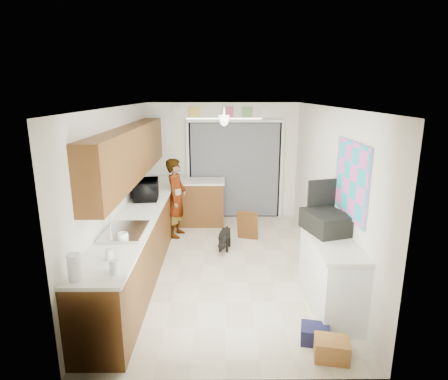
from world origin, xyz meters
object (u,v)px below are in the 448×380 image
object	(u,v)px
microwave	(146,189)
navy_crate	(315,334)
paper_towel_roll	(74,267)
man	(176,198)
cardboard_box	(332,349)
suitcase	(326,222)
dog	(225,239)
cup	(123,237)

from	to	relation	value
microwave	navy_crate	xyz separation A→B (m)	(2.33, -2.55, -1.01)
paper_towel_roll	man	size ratio (longest dim) A/B	0.18
cardboard_box	man	xyz separation A→B (m)	(-2.01, 3.50, 0.65)
paper_towel_roll	suitcase	bearing A→B (deg)	24.99
suitcase	navy_crate	xyz separation A→B (m)	(-0.32, -0.97, -0.98)
paper_towel_roll	suitcase	xyz separation A→B (m)	(2.78, 1.29, -0.00)
cardboard_box	microwave	bearing A→B (deg)	130.75
microwave	dog	bearing A→B (deg)	-96.96
cardboard_box	suitcase	bearing A→B (deg)	80.35
paper_towel_roll	cardboard_box	bearing A→B (deg)	1.12
cup	paper_towel_roll	size ratio (longest dim) A/B	0.48
microwave	navy_crate	distance (m)	3.60
microwave	man	distance (m)	0.87
microwave	cardboard_box	size ratio (longest dim) A/B	1.66
cup	man	size ratio (longest dim) A/B	0.09
dog	cardboard_box	bearing A→B (deg)	-57.65
microwave	paper_towel_roll	xyz separation A→B (m)	(-0.13, -2.88, -0.03)
cup	man	xyz separation A→B (m)	(0.35, 2.55, -0.23)
cardboard_box	paper_towel_roll	bearing A→B (deg)	-178.88
dog	navy_crate	bearing A→B (deg)	-57.72
paper_towel_roll	suitcase	distance (m)	3.07
paper_towel_roll	cardboard_box	distance (m)	2.74
suitcase	man	xyz separation A→B (m)	(-2.22, 2.25, -0.31)
cup	dog	bearing A→B (deg)	56.10
suitcase	microwave	bearing A→B (deg)	132.46
paper_towel_roll	cardboard_box	xyz separation A→B (m)	(2.57, 0.05, -0.97)
dog	suitcase	bearing A→B (deg)	-39.32
navy_crate	cup	bearing A→B (deg)	163.32
microwave	paper_towel_roll	size ratio (longest dim) A/B	2.14
cup	navy_crate	distance (m)	2.52
paper_towel_roll	navy_crate	xyz separation A→B (m)	(2.46, 0.32, -0.98)
man	cardboard_box	bearing A→B (deg)	-139.26
paper_towel_roll	cup	bearing A→B (deg)	78.26
microwave	cup	bearing A→B (deg)	175.05
man	paper_towel_roll	bearing A→B (deg)	-178.07
cup	navy_crate	world-z (taller)	cup
cardboard_box	cup	bearing A→B (deg)	158.18
paper_towel_roll	suitcase	world-z (taller)	paper_towel_roll
paper_towel_roll	suitcase	size ratio (longest dim) A/B	0.44
microwave	navy_crate	size ratio (longest dim) A/B	1.90
paper_towel_roll	cardboard_box	world-z (taller)	paper_towel_roll
cup	navy_crate	size ratio (longest dim) A/B	0.43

